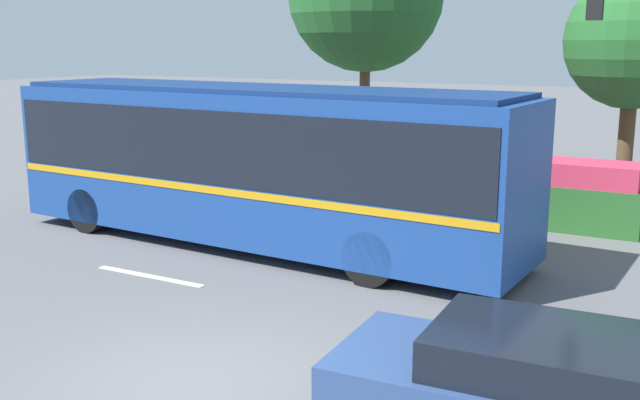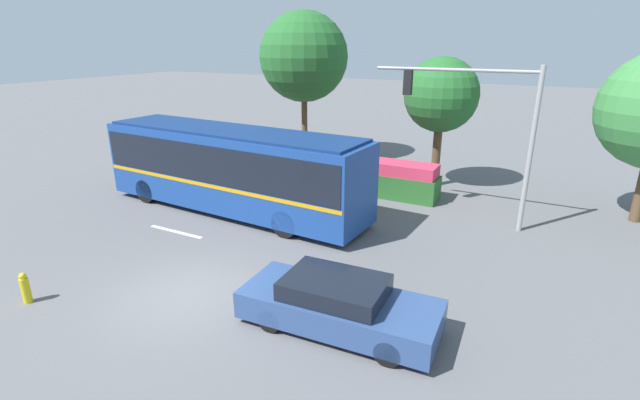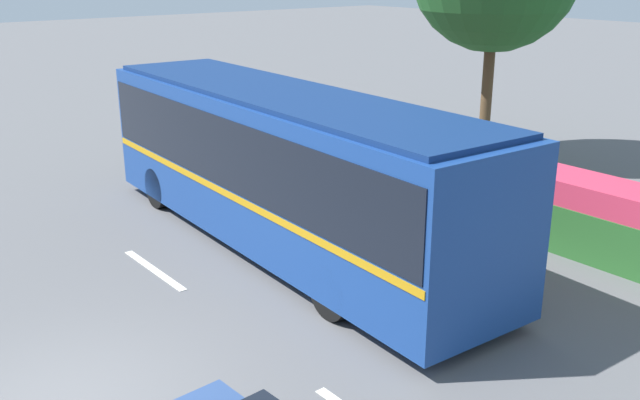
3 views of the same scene
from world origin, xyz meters
name	(u,v)px [view 3 (image 3 of 3)]	position (x,y,z in m)	size (l,w,h in m)	color
city_bus	(282,160)	(-2.96, 5.86, 1.88)	(11.54, 3.22, 3.31)	navy
flowering_hedge	(496,190)	(-1.05, 10.57, 0.76)	(10.26, 1.30, 1.55)	#286028
lane_stripe_mid	(154,270)	(-3.44, 3.06, 0.01)	(2.40, 0.16, 0.01)	silver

